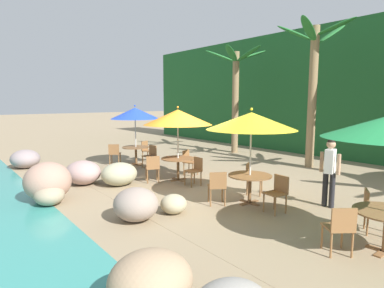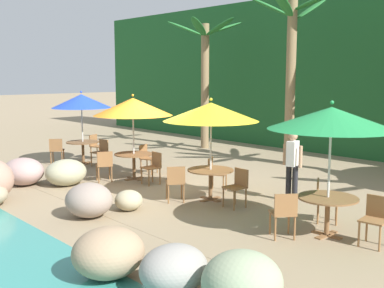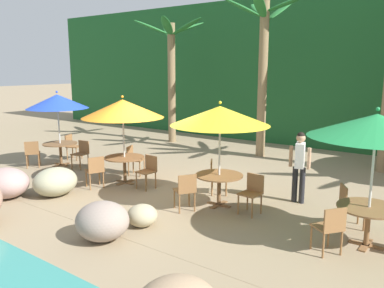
% 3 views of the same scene
% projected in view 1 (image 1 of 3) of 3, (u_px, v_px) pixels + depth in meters
% --- Properties ---
extents(ground_plane, '(120.00, 120.00, 0.00)m').
position_uv_depth(ground_plane, '(205.00, 189.00, 9.66)').
color(ground_plane, '#937F60').
extents(terrace_deck, '(18.00, 5.20, 0.01)m').
position_uv_depth(terrace_deck, '(205.00, 189.00, 9.66)').
color(terrace_deck, '#937F60').
rests_on(terrace_deck, ground).
extents(foliage_backdrop, '(28.00, 2.40, 6.00)m').
position_uv_depth(foliage_backdrop, '(355.00, 92.00, 14.80)').
color(foliage_backdrop, '#1E5628').
rests_on(foliage_backdrop, ground).
extents(rock_seawall, '(13.59, 3.49, 1.02)m').
position_uv_depth(rock_seawall, '(94.00, 195.00, 7.67)').
color(rock_seawall, gray).
rests_on(rock_seawall, ground).
extents(umbrella_blue, '(1.95, 1.95, 2.43)m').
position_uv_depth(umbrella_blue, '(135.00, 113.00, 12.99)').
color(umbrella_blue, silver).
rests_on(umbrella_blue, ground).
extents(dining_table_blue, '(1.10, 1.10, 0.74)m').
position_uv_depth(dining_table_blue, '(136.00, 150.00, 13.19)').
color(dining_table_blue, brown).
rests_on(dining_table_blue, ground).
extents(chair_blue_seaward, '(0.47, 0.48, 0.87)m').
position_uv_depth(chair_blue_seaward, '(151.00, 154.00, 12.68)').
color(chair_blue_seaward, olive).
rests_on(chair_blue_seaward, ground).
extents(chair_blue_inland, '(0.56, 0.55, 0.87)m').
position_uv_depth(chair_blue_inland, '(147.00, 149.00, 13.98)').
color(chair_blue_inland, olive).
rests_on(chair_blue_inland, ground).
extents(chair_blue_left, '(0.59, 0.59, 0.87)m').
position_uv_depth(chair_blue_left, '(114.00, 153.00, 13.10)').
color(chair_blue_left, olive).
rests_on(chair_blue_left, ground).
extents(umbrella_orange, '(2.22, 2.22, 2.43)m').
position_uv_depth(umbrella_orange, '(178.00, 117.00, 10.43)').
color(umbrella_orange, silver).
rests_on(umbrella_orange, ground).
extents(dining_table_orange, '(1.10, 1.10, 0.74)m').
position_uv_depth(dining_table_orange, '(178.00, 162.00, 10.63)').
color(dining_table_orange, brown).
rests_on(dining_table_orange, ground).
extents(chair_orange_seaward, '(0.45, 0.45, 0.87)m').
position_uv_depth(chair_orange_seaward, '(195.00, 169.00, 10.00)').
color(chair_orange_seaward, olive).
rests_on(chair_orange_seaward, ground).
extents(chair_orange_inland, '(0.55, 0.55, 0.87)m').
position_uv_depth(chair_orange_inland, '(189.00, 160.00, 11.42)').
color(chair_orange_inland, olive).
rests_on(chair_orange_inland, ground).
extents(chair_orange_left, '(0.56, 0.55, 0.87)m').
position_uv_depth(chair_orange_left, '(153.00, 167.00, 10.33)').
color(chair_orange_left, olive).
rests_on(chair_orange_left, ground).
extents(umbrella_yellow, '(2.25, 2.25, 2.43)m').
position_uv_depth(umbrella_yellow, '(251.00, 121.00, 8.03)').
color(umbrella_yellow, silver).
rests_on(umbrella_yellow, ground).
extents(dining_table_yellow, '(1.10, 1.10, 0.74)m').
position_uv_depth(dining_table_yellow, '(250.00, 180.00, 8.23)').
color(dining_table_yellow, brown).
rests_on(dining_table_yellow, ground).
extents(chair_yellow_seaward, '(0.46, 0.46, 0.87)m').
position_uv_depth(chair_yellow_seaward, '(278.00, 191.00, 7.59)').
color(chair_yellow_seaward, olive).
rests_on(chair_yellow_seaward, ground).
extents(chair_yellow_inland, '(0.59, 0.58, 0.87)m').
position_uv_depth(chair_yellow_inland, '(252.00, 176.00, 9.07)').
color(chair_yellow_inland, olive).
rests_on(chair_yellow_inland, ground).
extents(chair_yellow_left, '(0.59, 0.59, 0.87)m').
position_uv_depth(chair_yellow_left, '(217.00, 185.00, 8.08)').
color(chair_yellow_left, olive).
rests_on(chair_yellow_left, ground).
extents(chair_green_inland, '(0.58, 0.58, 0.87)m').
position_uv_depth(chair_green_inland, '(372.00, 208.00, 6.38)').
color(chair_green_inland, olive).
rests_on(chair_green_inland, ground).
extents(chair_green_left, '(0.59, 0.59, 0.87)m').
position_uv_depth(chair_green_left, '(340.00, 227.00, 5.44)').
color(chair_green_left, olive).
rests_on(chair_green_left, ground).
extents(palm_tree_nearest, '(2.88, 2.94, 5.13)m').
position_uv_depth(palm_tree_nearest, '(236.00, 84.00, 15.94)').
color(palm_tree_nearest, olive).
rests_on(palm_tree_nearest, ground).
extents(palm_tree_second, '(2.81, 2.82, 5.54)m').
position_uv_depth(palm_tree_second, '(314.00, 74.00, 12.38)').
color(palm_tree_second, olive).
rests_on(palm_tree_second, ground).
extents(waiter_in_white, '(0.52, 0.38, 1.70)m').
position_uv_depth(waiter_in_white, '(330.00, 168.00, 7.90)').
color(waiter_in_white, '#232328').
rests_on(waiter_in_white, ground).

